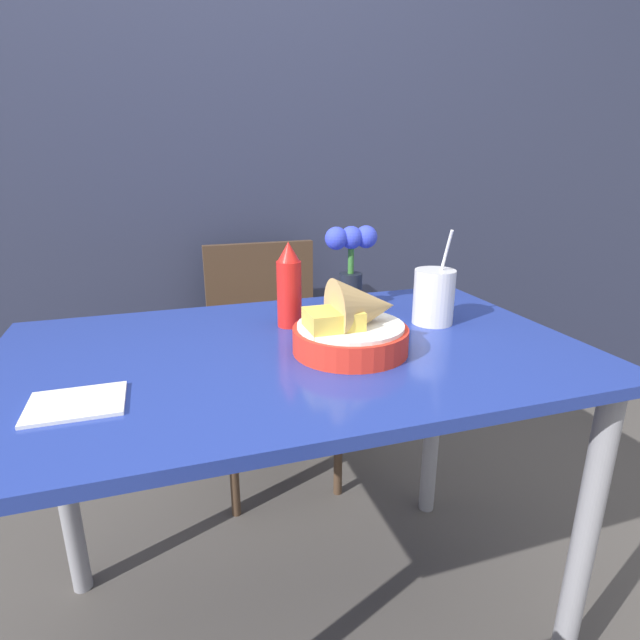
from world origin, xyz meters
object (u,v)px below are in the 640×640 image
(food_basket, at_px, (355,326))
(ketchup_bottle, at_px, (289,286))
(flower_vase, at_px, (351,257))
(drink_cup, at_px, (434,298))
(chair_far_window, at_px, (267,339))

(food_basket, distance_m, ketchup_bottle, 0.22)
(food_basket, height_order, flower_vase, flower_vase)
(flower_vase, bearing_deg, drink_cup, -53.70)
(ketchup_bottle, bearing_deg, flower_vase, 28.14)
(chair_far_window, distance_m, ketchup_bottle, 0.70)
(food_basket, bearing_deg, chair_far_window, 91.12)
(ketchup_bottle, height_order, flower_vase, flower_vase)
(drink_cup, bearing_deg, flower_vase, 126.30)
(chair_far_window, xyz_separation_m, drink_cup, (0.26, -0.69, 0.31))
(food_basket, height_order, drink_cup, drink_cup)
(chair_far_window, relative_size, food_basket, 3.61)
(chair_far_window, xyz_separation_m, food_basket, (0.02, -0.80, 0.30))
(food_basket, xyz_separation_m, flower_vase, (0.11, 0.30, 0.08))
(chair_far_window, height_order, food_basket, food_basket)
(food_basket, distance_m, flower_vase, 0.33)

